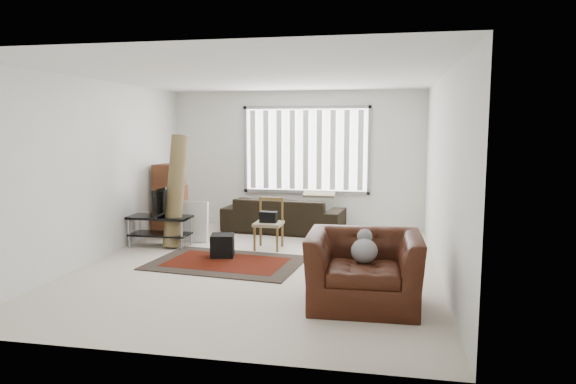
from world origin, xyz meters
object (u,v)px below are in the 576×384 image
Objects in this scene: tv_stand at (160,224)px; moving_boxes at (170,202)px; armchair at (364,264)px; side_chair at (269,221)px; sofa at (284,209)px.

moving_boxes is at bearing 102.83° from tv_stand.
side_chair is at bearing 123.05° from armchair.
tv_stand is 4.15m from armchair.
sofa is 4.15m from armchair.
sofa is (1.80, 1.57, 0.06)m from tv_stand.
tv_stand is 1.24× the size of side_chair.
tv_stand is 0.80× the size of armchair.
armchair is at bearing -32.51° from tv_stand.
sofa is (2.00, 0.70, -0.18)m from moving_boxes.
moving_boxes is at bearing 24.58° from sofa.
moving_boxes reaches higher than side_chair.
armchair reaches higher than sofa.
side_chair is at bearing 96.57° from sofa.
armchair is at bearing 119.46° from sofa.
moving_boxes reaches higher than tv_stand.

